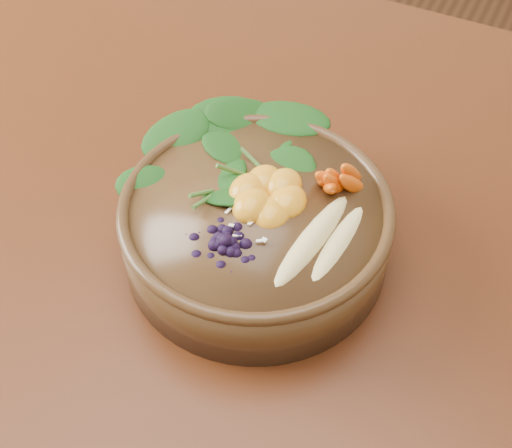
{
  "coord_description": "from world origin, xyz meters",
  "views": [
    {
      "loc": [
        0.45,
        -0.47,
        1.32
      ],
      "look_at": [
        0.25,
        -0.06,
        0.8
      ],
      "focal_mm": 50.0,
      "sensor_mm": 36.0,
      "label": 1
    }
  ],
  "objects_px": {
    "carrot_cluster": "(342,158)",
    "banana_halves": "(326,232)",
    "mandarin_cluster": "(268,187)",
    "blueberry_pile": "(222,230)",
    "dining_table": "(100,197)",
    "kale_heap": "(256,142)",
    "stoneware_bowl": "(256,231)"
  },
  "relations": [
    {
      "from": "dining_table",
      "to": "blueberry_pile",
      "type": "relative_size",
      "value": 13.06
    },
    {
      "from": "carrot_cluster",
      "to": "blueberry_pile",
      "type": "distance_m",
      "value": 0.14
    },
    {
      "from": "blueberry_pile",
      "to": "dining_table",
      "type": "bearing_deg",
      "value": 154.58
    },
    {
      "from": "kale_heap",
      "to": "banana_halves",
      "type": "relative_size",
      "value": 1.19
    },
    {
      "from": "kale_heap",
      "to": "blueberry_pile",
      "type": "xyz_separation_m",
      "value": [
        0.02,
        -0.12,
        -0.0
      ]
    },
    {
      "from": "mandarin_cluster",
      "to": "carrot_cluster",
      "type": "bearing_deg",
      "value": 39.29
    },
    {
      "from": "stoneware_bowl",
      "to": "banana_halves",
      "type": "distance_m",
      "value": 0.09
    },
    {
      "from": "kale_heap",
      "to": "banana_halves",
      "type": "height_order",
      "value": "kale_heap"
    },
    {
      "from": "mandarin_cluster",
      "to": "blueberry_pile",
      "type": "xyz_separation_m",
      "value": [
        -0.01,
        -0.07,
        0.0
      ]
    },
    {
      "from": "blueberry_pile",
      "to": "banana_halves",
      "type": "bearing_deg",
      "value": 27.59
    },
    {
      "from": "kale_heap",
      "to": "mandarin_cluster",
      "type": "bearing_deg",
      "value": -52.68
    },
    {
      "from": "kale_heap",
      "to": "stoneware_bowl",
      "type": "bearing_deg",
      "value": -64.03
    },
    {
      "from": "kale_heap",
      "to": "banana_halves",
      "type": "distance_m",
      "value": 0.13
    },
    {
      "from": "kale_heap",
      "to": "carrot_cluster",
      "type": "distance_m",
      "value": 0.09
    },
    {
      "from": "dining_table",
      "to": "kale_heap",
      "type": "bearing_deg",
      "value": -0.17
    },
    {
      "from": "banana_halves",
      "to": "mandarin_cluster",
      "type": "height_order",
      "value": "mandarin_cluster"
    },
    {
      "from": "dining_table",
      "to": "stoneware_bowl",
      "type": "height_order",
      "value": "stoneware_bowl"
    },
    {
      "from": "carrot_cluster",
      "to": "banana_halves",
      "type": "distance_m",
      "value": 0.08
    },
    {
      "from": "dining_table",
      "to": "banana_halves",
      "type": "relative_size",
      "value": 10.98
    },
    {
      "from": "carrot_cluster",
      "to": "blueberry_pile",
      "type": "height_order",
      "value": "carrot_cluster"
    },
    {
      "from": "carrot_cluster",
      "to": "blueberry_pile",
      "type": "bearing_deg",
      "value": -109.55
    },
    {
      "from": "kale_heap",
      "to": "blueberry_pile",
      "type": "distance_m",
      "value": 0.12
    },
    {
      "from": "mandarin_cluster",
      "to": "blueberry_pile",
      "type": "relative_size",
      "value": 0.69
    },
    {
      "from": "stoneware_bowl",
      "to": "carrot_cluster",
      "type": "height_order",
      "value": "carrot_cluster"
    },
    {
      "from": "dining_table",
      "to": "blueberry_pile",
      "type": "distance_m",
      "value": 0.33
    },
    {
      "from": "banana_halves",
      "to": "mandarin_cluster",
      "type": "xyz_separation_m",
      "value": [
        -0.07,
        0.03,
        0.0
      ]
    },
    {
      "from": "dining_table",
      "to": "carrot_cluster",
      "type": "relative_size",
      "value": 21.88
    },
    {
      "from": "blueberry_pile",
      "to": "carrot_cluster",
      "type": "bearing_deg",
      "value": 59.55
    },
    {
      "from": "stoneware_bowl",
      "to": "banana_halves",
      "type": "bearing_deg",
      "value": -8.16
    },
    {
      "from": "banana_halves",
      "to": "mandarin_cluster",
      "type": "distance_m",
      "value": 0.08
    },
    {
      "from": "carrot_cluster",
      "to": "banana_halves",
      "type": "xyz_separation_m",
      "value": [
        0.02,
        -0.07,
        -0.02
      ]
    },
    {
      "from": "mandarin_cluster",
      "to": "banana_halves",
      "type": "bearing_deg",
      "value": -20.65
    }
  ]
}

